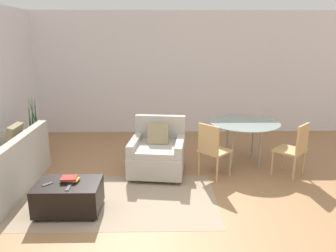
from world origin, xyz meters
TOP-DOWN VIEW (x-y plane):
  - ground_plane at (0.00, 0.00)m, footprint 20.00×20.00m
  - wall_back at (0.00, 4.00)m, footprint 12.00×0.06m
  - area_rug at (-0.67, 0.64)m, footprint 2.79×1.58m
  - couch at (-2.38, 0.97)m, footprint 0.86×1.97m
  - armchair at (-0.10, 1.59)m, footprint 0.97×1.03m
  - ottoman at (-1.23, 0.33)m, footprint 0.81×0.56m
  - book_stack at (-1.22, 0.38)m, footprint 0.25×0.17m
  - tv_remote_primary at (-1.19, 0.20)m, footprint 0.04×0.17m
  - tv_remote_secondary at (-1.48, 0.30)m, footprint 0.12×0.13m
  - potted_plant at (-2.46, 2.54)m, footprint 0.38×0.38m
  - dining_table at (1.42, 2.01)m, footprint 1.23×1.23m
  - dining_chair_near_left at (0.76, 1.35)m, footprint 0.59×0.59m
  - dining_chair_near_right at (2.08, 1.35)m, footprint 0.59×0.59m

SIDE VIEW (x-z plane):
  - ground_plane at x=0.00m, z-range 0.00..0.00m
  - area_rug at x=-0.67m, z-range 0.00..0.01m
  - ottoman at x=-1.23m, z-range 0.02..0.42m
  - potted_plant at x=-2.46m, z-range -0.33..0.84m
  - couch at x=-2.38m, z-range -0.15..0.73m
  - armchair at x=-0.10m, z-range -0.11..0.79m
  - tv_remote_primary at x=-1.19m, z-range 0.40..0.41m
  - tv_remote_secondary at x=-1.48m, z-range 0.40..0.41m
  - book_stack at x=-1.22m, z-range 0.40..0.46m
  - dining_chair_near_left at x=0.76m, z-range 0.07..0.97m
  - dining_chair_near_right at x=2.08m, z-range 0.07..0.97m
  - dining_table at x=1.42m, z-range 0.30..1.05m
  - wall_back at x=0.00m, z-range 0.00..2.75m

